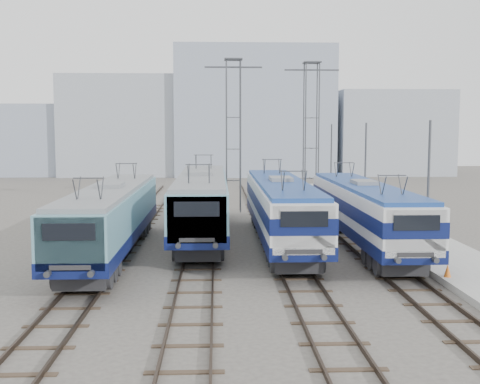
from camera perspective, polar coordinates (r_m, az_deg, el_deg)
name	(u,v)px	position (r m, az deg, el deg)	size (l,w,h in m)	color
ground	(248,280)	(26.60, 0.75, -8.35)	(160.00, 160.00, 0.00)	#514C47
platform	(417,241)	(36.24, 16.43, -4.49)	(4.00, 70.00, 0.30)	#9E9E99
locomotive_far_left	(111,215)	(31.37, -12.14, -2.15)	(2.82, 17.80, 3.35)	#0B1446
locomotive_center_left	(202,200)	(36.29, -3.65, -0.74)	(2.98, 18.85, 3.55)	#0B1446
locomotive_center_right	(281,206)	(33.70, 3.91, -1.30)	(2.88, 18.19, 3.42)	#0B1446
locomotive_far_right	(364,209)	(33.64, 11.71, -1.56)	(2.77, 17.53, 3.29)	#0B1446
catenary_tower_west	(233,128)	(47.75, -0.63, 6.06)	(4.50, 1.20, 12.00)	#3F4247
catenary_tower_east	(311,128)	(50.35, 6.76, 6.02)	(4.50, 1.20, 12.00)	#3F4247
mast_front	(428,195)	(29.63, 17.39, -0.27)	(0.12, 0.12, 7.00)	#3F4247
mast_mid	(365,175)	(41.08, 11.78, 1.56)	(0.12, 0.12, 7.00)	#3F4247
mast_rear	(331,165)	(52.77, 8.63, 2.57)	(0.12, 0.12, 7.00)	#3F4247
safety_cone	(448,270)	(27.35, 19.08, -7.04)	(0.30, 0.30, 0.56)	orange
building_west	(129,126)	(88.64, -10.51, 6.16)	(18.00, 12.00, 14.00)	#9BA3AE
building_center	(253,112)	(87.93, 1.25, 7.57)	(22.00, 14.00, 18.00)	#909BAE
building_east	(389,133)	(91.33, 13.93, 5.45)	(16.00, 12.00, 12.00)	#9BA3AE
building_far_west	(17,140)	(92.31, -20.40, 4.64)	(14.00, 10.00, 10.00)	#909BAE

